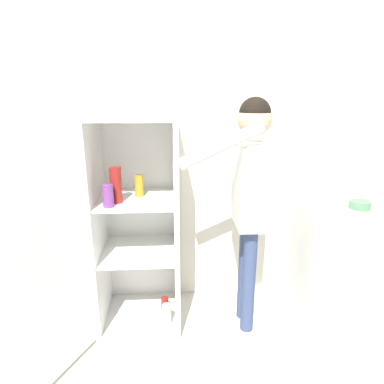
# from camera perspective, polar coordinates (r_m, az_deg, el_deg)

# --- Properties ---
(ground_plane) EXTENTS (12.00, 12.00, 0.00)m
(ground_plane) POSITION_cam_1_polar(r_m,az_deg,el_deg) (2.52, -1.29, -28.20)
(ground_plane) COLOR beige
(wall_back) EXTENTS (7.00, 0.06, 2.55)m
(wall_back) POSITION_cam_1_polar(r_m,az_deg,el_deg) (2.82, -2.33, 6.29)
(wall_back) COLOR silver
(wall_back) RESTS_ON ground_plane
(refrigerator) EXTENTS (0.94, 1.15, 1.62)m
(refrigerator) POSITION_cam_1_polar(r_m,az_deg,el_deg) (2.56, -11.68, -5.98)
(refrigerator) COLOR white
(refrigerator) RESTS_ON ground_plane
(person) EXTENTS (0.64, 0.51, 1.74)m
(person) POSITION_cam_1_polar(r_m,az_deg,el_deg) (2.45, 9.65, 1.19)
(person) COLOR #384770
(person) RESTS_ON ground_plane
(counter) EXTENTS (0.71, 0.58, 0.92)m
(counter) POSITION_cam_1_polar(r_m,az_deg,el_deg) (3.08, 23.24, -10.19)
(counter) COLOR white
(counter) RESTS_ON ground_plane
(bowl) EXTENTS (0.16, 0.16, 0.06)m
(bowl) POSITION_cam_1_polar(r_m,az_deg,el_deg) (2.88, 26.17, -1.93)
(bowl) COLOR #517F5B
(bowl) RESTS_ON counter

